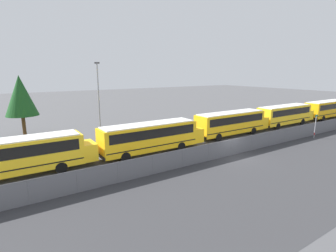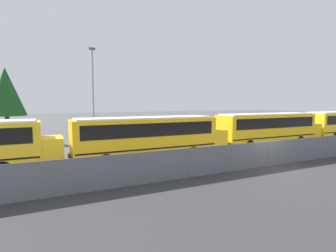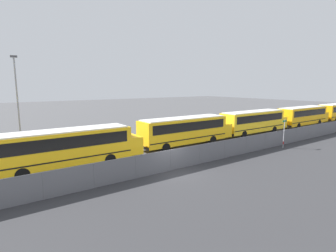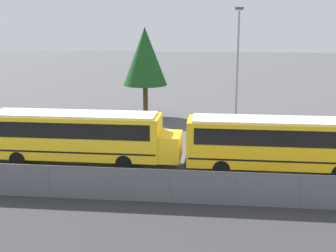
% 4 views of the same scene
% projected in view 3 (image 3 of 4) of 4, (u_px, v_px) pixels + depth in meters
% --- Properties ---
extents(ground_plane, '(200.00, 200.00, 0.00)m').
position_uv_depth(ground_plane, '(171.00, 171.00, 20.49)').
color(ground_plane, '#4C4C4F').
extents(road_strip, '(143.44, 12.00, 0.01)m').
position_uv_depth(road_strip, '(229.00, 197.00, 15.65)').
color(road_strip, '#333335').
rests_on(road_strip, ground_plane).
extents(fence, '(109.51, 0.07, 1.68)m').
position_uv_depth(fence, '(171.00, 160.00, 20.35)').
color(fence, '#9EA0A5').
rests_on(fence, ground_plane).
extents(school_bus_3, '(11.72, 2.52, 3.16)m').
position_uv_depth(school_bus_3, '(69.00, 145.00, 20.76)').
color(school_bus_3, yellow).
rests_on(school_bus_3, ground_plane).
extents(school_bus_4, '(11.72, 2.52, 3.16)m').
position_uv_depth(school_bus_4, '(186.00, 129.00, 28.49)').
color(school_bus_4, yellow).
rests_on(school_bus_4, ground_plane).
extents(school_bus_5, '(11.72, 2.52, 3.16)m').
position_uv_depth(school_bus_5, '(254.00, 120.00, 35.36)').
color(school_bus_5, yellow).
rests_on(school_bus_5, ground_plane).
extents(school_bus_6, '(11.72, 2.52, 3.16)m').
position_uv_depth(school_bus_6, '(303.00, 115.00, 42.05)').
color(school_bus_6, '#EDA80F').
rests_on(school_bus_6, ground_plane).
extents(street_sign, '(0.70, 0.09, 3.03)m').
position_uv_depth(street_sign, '(284.00, 133.00, 27.60)').
color(street_sign, '#B7B7BC').
rests_on(street_sign, ground_plane).
extents(light_pole, '(0.60, 0.24, 9.45)m').
position_uv_depth(light_pole, '(17.00, 100.00, 25.88)').
color(light_pole, gray).
rests_on(light_pole, ground_plane).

